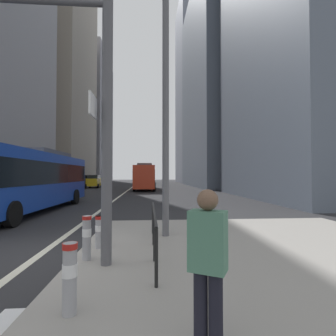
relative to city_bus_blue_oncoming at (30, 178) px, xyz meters
name	(u,v)px	position (x,y,z in m)	size (l,w,h in m)	color
ground_plane	(123,194)	(3.57, 12.45, -1.84)	(160.00, 160.00, 0.00)	#28282B
median_island	(280,263)	(9.07, -8.55, -1.76)	(9.00, 10.00, 0.15)	gray
lane_centre_line	(130,189)	(3.57, 22.45, -1.83)	(0.20, 80.00, 0.01)	beige
office_tower_left_mid	(53,65)	(-12.43, 36.58, 21.55)	(13.02, 19.22, 46.76)	gray
office_tower_left_far	(84,119)	(-12.43, 60.45, 16.22)	(13.35, 22.46, 36.12)	gray
office_tower_right_mid	(230,89)	(20.57, 29.96, 15.41)	(13.96, 23.88, 34.50)	slate
office_tower_right_far	(203,92)	(20.57, 52.86, 22.34)	(12.98, 17.20, 48.35)	slate
city_bus_blue_oncoming	(30,178)	(0.00, 0.00, 0.00)	(2.90, 11.89, 3.40)	#14389E
city_bus_red_receding	(145,176)	(5.77, 20.42, 0.00)	(2.86, 11.03, 3.40)	red
car_oncoming_mid	(82,181)	(-3.81, 25.31, -0.85)	(2.09, 4.51, 1.94)	#232838
car_receding_near	(150,179)	(6.49, 50.73, -0.85)	(2.07, 4.12, 1.94)	maroon
car_receding_far	(151,179)	(6.69, 48.48, -0.85)	(2.06, 4.20, 1.94)	black
car_oncoming_far	(94,181)	(-2.19, 26.09, -0.85)	(2.04, 4.43, 1.94)	gold
traffic_signal_gantry	(12,70)	(3.49, -8.61, 2.25)	(5.74, 0.65, 6.00)	#515156
street_lamp_post	(166,67)	(6.75, -6.22, 3.45)	(5.50, 0.32, 8.00)	#56565B
bollard_left	(70,275)	(5.21, -10.45, -1.17)	(0.20, 0.20, 0.93)	#99999E
bollard_right	(87,235)	(4.91, -8.27, -1.16)	(0.20, 0.20, 0.94)	#99999E
bollard_back	(99,230)	(5.01, -7.39, -1.24)	(0.20, 0.20, 0.79)	#99999E
pedestrian_railing	(154,222)	(6.37, -7.83, -0.97)	(0.06, 3.85, 0.98)	black
pedestrian_waiting	(208,261)	(6.87, -11.26, -0.76)	(0.45, 0.39, 1.67)	black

